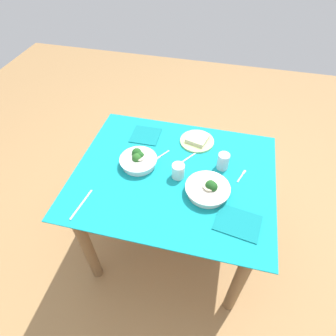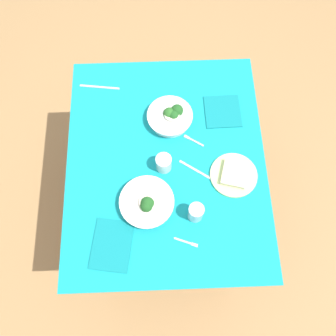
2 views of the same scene
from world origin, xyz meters
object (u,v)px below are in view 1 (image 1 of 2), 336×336
Objects in this scene: bread_side_plate at (197,140)px; broccoli_bowl_near at (208,189)px; broccoli_bowl_far at (138,160)px; water_glass_side at (223,161)px; napkin_folded_lower at (238,223)px; napkin_folded_upper at (146,135)px; table_knife_left at (81,204)px; water_glass_center at (178,171)px; fork_by_far_bowl at (162,155)px; table_knife_right at (187,159)px; fork_by_near_bowl at (242,176)px.

broccoli_bowl_near is at bearing -72.57° from bread_side_plate.
water_glass_side is at bearing 10.36° from broccoli_bowl_far.
broccoli_bowl_near reaches higher than napkin_folded_lower.
water_glass_side is 0.56× the size of napkin_folded_upper.
broccoli_bowl_near is 0.66m from table_knife_left.
water_glass_center is (-0.18, 0.08, 0.01)m from broccoli_bowl_near.
broccoli_bowl_far is at bearing -169.64° from water_glass_side.
broccoli_bowl_far is at bearing -82.26° from napkin_folded_upper.
water_glass_side is (0.05, 0.21, 0.02)m from broccoli_bowl_near.
table_knife_left is at bearing -2.06° from fork_by_far_bowl.
water_glass_side is 0.21m from table_knife_right.
table_knife_left is at bearing 137.11° from fork_by_near_bowl.
bread_side_plate reaches higher than table_knife_right.
napkin_folded_lower is (0.79, 0.08, 0.00)m from table_knife_left.
water_glass_center is at bearing 124.62° from fork_by_near_bowl.
bread_side_plate reaches higher than fork_by_far_bowl.
water_glass_side is 0.38m from napkin_folded_lower.
table_knife_left is (-0.62, -0.23, -0.03)m from broccoli_bowl_near.
fork_by_near_bowl is at bearing 89.79° from napkin_folded_lower.
broccoli_bowl_near reaches higher than table_knife_right.
broccoli_bowl_far reaches higher than bread_side_plate.
fork_by_near_bowl is 0.47× the size of napkin_folded_lower.
napkin_folded_upper reaches higher than table_knife_right.
fork_by_far_bowl is 0.55m from table_knife_left.
broccoli_bowl_near is at bearing 87.26° from fork_by_far_bowl.
broccoli_bowl_far is 0.16m from fork_by_far_bowl.
water_glass_side is (0.23, 0.13, 0.01)m from water_glass_center.
broccoli_bowl_near is 0.24m from fork_by_near_bowl.
broccoli_bowl_far is 1.19× the size of table_knife_right.
water_glass_center is 0.49× the size of napkin_folded_upper.
broccoli_bowl_near is 0.38m from fork_by_far_bowl.
bread_side_plate is at bearing 3.18° from napkin_folded_upper.
napkin_folded_lower is at bearing -159.62° from fork_by_near_bowl.
water_glass_center is 0.48× the size of table_knife_right.
water_glass_side reaches higher than napkin_folded_upper.
napkin_folded_lower is (0.62, -0.52, 0.00)m from napkin_folded_upper.
bread_side_plate reaches higher than fork_by_near_bowl.
fork_by_near_bowl is at bearing 116.39° from fork_by_far_bowl.
water_glass_side is at bearing 91.08° from fork_by_near_bowl.
bread_side_plate is at bearing 72.90° from fork_by_near_bowl.
broccoli_bowl_far reaches higher than fork_by_far_bowl.
water_glass_center reaches higher than bread_side_plate.
water_glass_center is 0.93× the size of fork_by_far_bowl.
water_glass_center is 0.19m from fork_by_far_bowl.
fork_by_far_bowl is 0.48m from fork_by_near_bowl.
water_glass_center is 0.86× the size of fork_by_near_bowl.
broccoli_bowl_near is at bearing 154.70° from fork_by_near_bowl.
water_glass_side reaches higher than table_knife_right.
table_knife_right is at bearing 123.87° from broccoli_bowl_near.
napkin_folded_upper is 0.81m from napkin_folded_lower.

